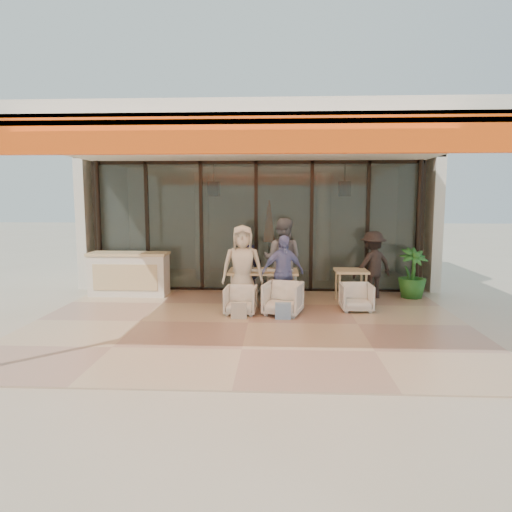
{
  "coord_description": "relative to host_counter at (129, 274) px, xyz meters",
  "views": [
    {
      "loc": [
        0.54,
        -8.16,
        2.29
      ],
      "look_at": [
        0.1,
        0.9,
        1.15
      ],
      "focal_mm": 32.0,
      "sensor_mm": 36.0,
      "label": 1
    }
  ],
  "objects": [
    {
      "name": "interior_block",
      "position": [
        2.97,
        3.02,
        1.7
      ],
      "size": [
        9.05,
        3.62,
        3.52
      ],
      "color": "silver",
      "rests_on": "ground"
    },
    {
      "name": "ground",
      "position": [
        2.97,
        -2.3,
        -0.53
      ],
      "size": [
        70.0,
        70.0,
        0.0
      ],
      "primitive_type": "plane",
      "color": "#C6B293",
      "rests_on": "ground"
    },
    {
      "name": "chair_near_right",
      "position": [
        3.61,
        -1.61,
        -0.17
      ],
      "size": [
        0.85,
        0.82,
        0.73
      ],
      "primitive_type": "imported",
      "rotation": [
        0.0,
        0.0,
        -0.26
      ],
      "color": "white",
      "rests_on": "ground"
    },
    {
      "name": "host_counter",
      "position": [
        0.0,
        0.0,
        0.0
      ],
      "size": [
        1.85,
        0.65,
        1.04
      ],
      "color": "silver",
      "rests_on": "ground"
    },
    {
      "name": "diner_periwinkle",
      "position": [
        3.61,
        -1.11,
        0.24
      ],
      "size": [
        0.98,
        0.66,
        1.55
      ],
      "primitive_type": "imported",
      "rotation": [
        0.0,
        0.0,
        0.34
      ],
      "color": "#7B86CE",
      "rests_on": "ground"
    },
    {
      "name": "potted_palm",
      "position": [
        6.59,
        0.03,
        0.05
      ],
      "size": [
        0.8,
        0.8,
        1.17
      ],
      "primitive_type": "imported",
      "rotation": [
        0.0,
        0.0,
        0.26
      ],
      "color": "#1E5919",
      "rests_on": "ground"
    },
    {
      "name": "glass_storefront",
      "position": [
        2.97,
        0.7,
        1.07
      ],
      "size": [
        8.08,
        0.1,
        3.2
      ],
      "color": "#9EADA3",
      "rests_on": "ground"
    },
    {
      "name": "chair_far_left",
      "position": [
        2.77,
        0.29,
        -0.22
      ],
      "size": [
        0.73,
        0.71,
        0.63
      ],
      "primitive_type": "imported",
      "rotation": [
        0.0,
        0.0,
        2.88
      ],
      "color": "white",
      "rests_on": "ground"
    },
    {
      "name": "diner_cream",
      "position": [
        2.77,
        -1.11,
        0.35
      ],
      "size": [
        0.9,
        0.62,
        1.75
      ],
      "primitive_type": "imported",
      "rotation": [
        0.0,
        0.0,
        0.08
      ],
      "color": "beige",
      "rests_on": "ground"
    },
    {
      "name": "terrace_structure",
      "position": [
        2.97,
        -2.56,
        2.72
      ],
      "size": [
        8.0,
        6.0,
        3.4
      ],
      "color": "silver",
      "rests_on": "ground"
    },
    {
      "name": "tote_bag_blue",
      "position": [
        3.61,
        -2.01,
        -0.36
      ],
      "size": [
        0.3,
        0.1,
        0.34
      ],
      "primitive_type": "cube",
      "color": "#99BFD8",
      "rests_on": "ground"
    },
    {
      "name": "side_chair",
      "position": [
        5.11,
        -1.24,
        -0.21
      ],
      "size": [
        0.64,
        0.6,
        0.64
      ],
      "primitive_type": "imported",
      "rotation": [
        0.0,
        0.0,
        0.03
      ],
      "color": "white",
      "rests_on": "ground"
    },
    {
      "name": "diner_grey",
      "position": [
        3.61,
        -0.21,
        0.4
      ],
      "size": [
        1.05,
        0.91,
        1.86
      ],
      "primitive_type": "imported",
      "rotation": [
        0.0,
        0.0,
        2.89
      ],
      "color": "slate",
      "rests_on": "ground"
    },
    {
      "name": "diner_navy",
      "position": [
        2.77,
        -0.21,
        0.25
      ],
      "size": [
        0.67,
        0.55,
        1.57
      ],
      "primitive_type": "imported",
      "rotation": [
        0.0,
        0.0,
        3.48
      ],
      "color": "#171934",
      "rests_on": "ground"
    },
    {
      "name": "terrace_floor",
      "position": [
        2.97,
        -2.3,
        -0.53
      ],
      "size": [
        8.0,
        6.0,
        0.01
      ],
      "primitive_type": "cube",
      "color": "tan",
      "rests_on": "ground"
    },
    {
      "name": "tote_bag_cream",
      "position": [
        2.77,
        -2.01,
        -0.36
      ],
      "size": [
        0.3,
        0.1,
        0.34
      ],
      "primitive_type": "cube",
      "color": "silver",
      "rests_on": "ground"
    },
    {
      "name": "dining_table",
      "position": [
        3.18,
        -0.66,
        0.16
      ],
      "size": [
        1.5,
        0.9,
        0.93
      ],
      "color": "#DABC85",
      "rests_on": "ground"
    },
    {
      "name": "standing_woman",
      "position": [
        5.68,
        -0.0,
        0.25
      ],
      "size": [
        1.16,
        0.97,
        1.56
      ],
      "primitive_type": "imported",
      "rotation": [
        0.0,
        0.0,
        3.6
      ],
      "color": "black",
      "rests_on": "ground"
    },
    {
      "name": "side_table",
      "position": [
        5.11,
        -0.49,
        0.11
      ],
      "size": [
        0.7,
        0.7,
        0.74
      ],
      "color": "#DABC85",
      "rests_on": "ground"
    },
    {
      "name": "chair_near_left",
      "position": [
        2.77,
        -1.61,
        -0.22
      ],
      "size": [
        0.64,
        0.6,
        0.63
      ],
      "primitive_type": "imported",
      "rotation": [
        0.0,
        0.0,
        -0.05
      ],
      "color": "white",
      "rests_on": "ground"
    },
    {
      "name": "chair_far_right",
      "position": [
        3.61,
        0.29,
        -0.24
      ],
      "size": [
        0.71,
        0.69,
        0.59
      ],
      "primitive_type": "imported",
      "rotation": [
        0.0,
        0.0,
        2.82
      ],
      "color": "white",
      "rests_on": "ground"
    }
  ]
}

